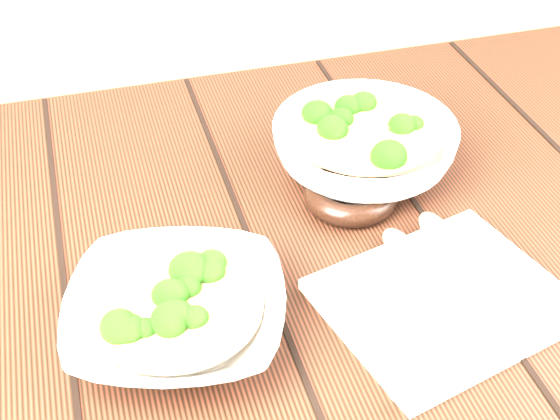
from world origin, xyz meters
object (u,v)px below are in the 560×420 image
(napkin, at_px, (444,300))
(trivet, at_px, (350,194))
(soup_bowl_front, at_px, (176,314))
(soup_bowl_back, at_px, (364,147))
(table, at_px, (275,329))

(napkin, bearing_deg, trivet, 86.32)
(soup_bowl_front, bearing_deg, trivet, 32.50)
(soup_bowl_front, relative_size, soup_bowl_back, 1.11)
(table, bearing_deg, napkin, -40.78)
(trivet, relative_size, napkin, 0.48)
(table, height_order, napkin, napkin)
(table, relative_size, trivet, 11.02)
(soup_bowl_front, bearing_deg, soup_bowl_back, 36.97)
(soup_bowl_back, height_order, trivet, soup_bowl_back)
(table, bearing_deg, soup_bowl_front, -144.43)
(trivet, distance_m, napkin, 0.18)
(table, bearing_deg, trivet, 28.80)
(soup_bowl_back, bearing_deg, table, -141.88)
(soup_bowl_front, xyz_separation_m, trivet, (0.23, 0.14, -0.01))
(soup_bowl_front, relative_size, napkin, 1.12)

